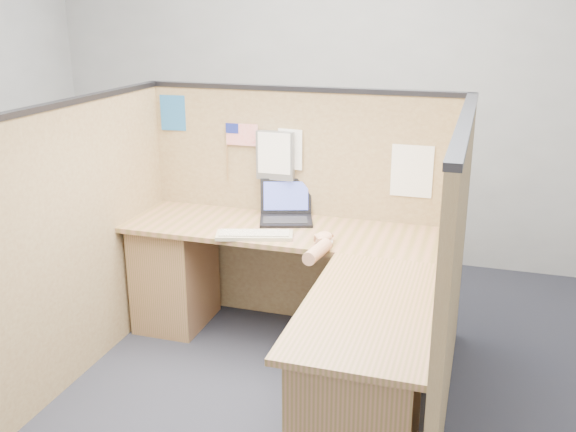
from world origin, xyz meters
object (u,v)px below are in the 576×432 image
(l_desk, at_px, (296,312))
(keyboard, at_px, (254,235))
(mouse, at_px, (324,241))
(laptop, at_px, (289,210))

(l_desk, height_order, keyboard, keyboard)
(keyboard, height_order, mouse, mouse)
(laptop, distance_m, keyboard, 0.39)
(laptop, bearing_deg, keyboard, -121.74)
(laptop, height_order, mouse, laptop)
(l_desk, xyz_separation_m, mouse, (0.10, 0.19, 0.36))
(mouse, bearing_deg, laptop, 130.27)
(mouse, bearing_deg, l_desk, -118.55)
(l_desk, height_order, laptop, laptop)
(laptop, bearing_deg, mouse, -67.83)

